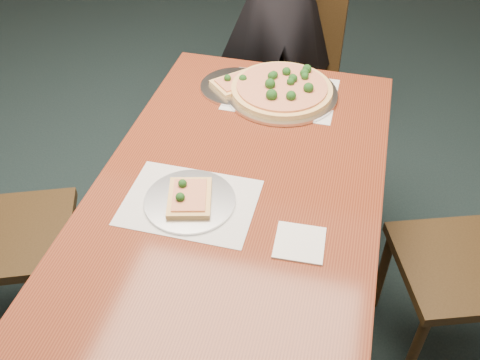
% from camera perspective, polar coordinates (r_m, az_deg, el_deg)
% --- Properties ---
extents(ground, '(8.00, 8.00, 0.00)m').
position_cam_1_polar(ground, '(2.41, -4.18, -10.09)').
color(ground, black).
rests_on(ground, ground).
extents(dining_table, '(0.90, 1.50, 0.75)m').
position_cam_1_polar(dining_table, '(1.78, -0.00, -2.21)').
color(dining_table, '#592111').
rests_on(dining_table, ground).
extents(chair_far, '(0.45, 0.45, 0.91)m').
position_cam_1_polar(chair_far, '(2.75, 5.77, 11.61)').
color(chair_far, black).
rests_on(chair_far, ground).
extents(diner, '(0.71, 0.59, 1.67)m').
position_cam_1_polar(diner, '(2.64, 4.15, 18.23)').
color(diner, black).
rests_on(diner, ground).
extents(placemat_main, '(0.42, 0.32, 0.00)m').
position_cam_1_polar(placemat_main, '(2.12, 4.44, 9.10)').
color(placemat_main, white).
rests_on(placemat_main, dining_table).
extents(placemat_near, '(0.40, 0.30, 0.00)m').
position_cam_1_polar(placemat_near, '(1.64, -5.36, -2.37)').
color(placemat_near, white).
rests_on(placemat_near, dining_table).
extents(pizza_pan, '(0.44, 0.44, 0.08)m').
position_cam_1_polar(pizza_pan, '(2.11, 4.53, 9.62)').
color(pizza_pan, silver).
rests_on(pizza_pan, dining_table).
extents(slice_plate_near, '(0.28, 0.28, 0.05)m').
position_cam_1_polar(slice_plate_near, '(1.64, -5.42, -2.05)').
color(slice_plate_near, silver).
rests_on(slice_plate_near, dining_table).
extents(slice_plate_far, '(0.28, 0.28, 0.06)m').
position_cam_1_polar(slice_plate_far, '(2.15, -0.46, 10.11)').
color(slice_plate_far, silver).
rests_on(slice_plate_far, dining_table).
extents(napkin, '(0.15, 0.15, 0.01)m').
position_cam_1_polar(napkin, '(1.53, 6.38, -6.66)').
color(napkin, white).
rests_on(napkin, dining_table).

